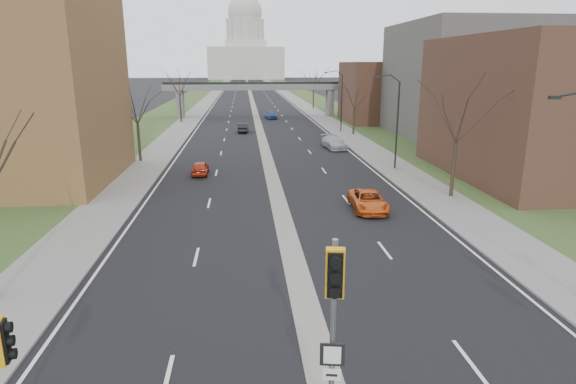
{
  "coord_description": "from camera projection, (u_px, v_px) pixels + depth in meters",
  "views": [
    {
      "loc": [
        -2.38,
        -11.55,
        9.71
      ],
      "look_at": [
        -0.37,
        10.32,
        3.84
      ],
      "focal_mm": 30.0,
      "sensor_mm": 36.0,
      "label": 1
    }
  ],
  "objects": [
    {
      "name": "road_surface",
      "position": [
        250.0,
        94.0,
        158.14
      ],
      "size": [
        20.0,
        600.0,
        0.01
      ],
      "primitive_type": "cube",
      "color": "black",
      "rests_on": "ground"
    },
    {
      "name": "median_strip",
      "position": [
        250.0,
        94.0,
        158.14
      ],
      "size": [
        1.2,
        600.0,
        0.02
      ],
      "primitive_type": "cube",
      "color": "gray",
      "rests_on": "ground"
    },
    {
      "name": "sidewalk_right",
      "position": [
        287.0,
        94.0,
        159.18
      ],
      "size": [
        4.0,
        600.0,
        0.12
      ],
      "primitive_type": "cube",
      "color": "gray",
      "rests_on": "ground"
    },
    {
      "name": "sidewalk_left",
      "position": [
        214.0,
        94.0,
        157.07
      ],
      "size": [
        4.0,
        600.0,
        0.12
      ],
      "primitive_type": "cube",
      "color": "gray",
      "rests_on": "ground"
    },
    {
      "name": "grass_verge_right",
      "position": [
        305.0,
        94.0,
        159.72
      ],
      "size": [
        8.0,
        600.0,
        0.1
      ],
      "primitive_type": "cube",
      "color": "#2D431E",
      "rests_on": "ground"
    },
    {
      "name": "grass_verge_left",
      "position": [
        195.0,
        94.0,
        156.54
      ],
      "size": [
        8.0,
        600.0,
        0.1
      ],
      "primitive_type": "cube",
      "color": "#2D431E",
      "rests_on": "ground"
    },
    {
      "name": "commercial_block_near",
      "position": [
        551.0,
        108.0,
        41.34
      ],
      "size": [
        16.0,
        20.0,
        12.0
      ],
      "primitive_type": "cube",
      "color": "#4D3324",
      "rests_on": "ground"
    },
    {
      "name": "commercial_block_mid",
      "position": [
        470.0,
        81.0,
        64.39
      ],
      "size": [
        18.0,
        22.0,
        15.0
      ],
      "primitive_type": "cube",
      "color": "#4F4E49",
      "rests_on": "ground"
    },
    {
      "name": "commercial_block_far",
      "position": [
        387.0,
        92.0,
        81.83
      ],
      "size": [
        14.0,
        14.0,
        10.0
      ],
      "primitive_type": "cube",
      "color": "#4D3324",
      "rests_on": "ground"
    },
    {
      "name": "pedestrian_bridge",
      "position": [
        256.0,
        91.0,
        89.54
      ],
      "size": [
        34.0,
        3.0,
        6.45
      ],
      "color": "slate",
      "rests_on": "ground"
    },
    {
      "name": "capitol",
      "position": [
        246.0,
        50.0,
        316.89
      ],
      "size": [
        48.0,
        42.0,
        55.75
      ],
      "color": "beige",
      "rests_on": "ground"
    },
    {
      "name": "streetlight_mid",
      "position": [
        390.0,
        95.0,
        43.79
      ],
      "size": [
        2.61,
        0.2,
        8.7
      ],
      "color": "black",
      "rests_on": "sidewalk_right"
    },
    {
      "name": "streetlight_far",
      "position": [
        337.0,
        84.0,
        68.81
      ],
      "size": [
        2.61,
        0.2,
        8.7
      ],
      "color": "black",
      "rests_on": "sidewalk_right"
    },
    {
      "name": "tree_left_b",
      "position": [
        136.0,
        100.0,
        47.63
      ],
      "size": [
        6.75,
        6.75,
        8.81
      ],
      "color": "#382B21",
      "rests_on": "sidewalk_left"
    },
    {
      "name": "tree_left_c",
      "position": [
        179.0,
        80.0,
        80.13
      ],
      "size": [
        7.65,
        7.65,
        9.99
      ],
      "color": "#382B21",
      "rests_on": "sidewalk_left"
    },
    {
      "name": "tree_right_a",
      "position": [
        459.0,
        108.0,
        34.43
      ],
      "size": [
        7.2,
        7.2,
        9.4
      ],
      "color": "#382B21",
      "rests_on": "sidewalk_right"
    },
    {
      "name": "tree_right_b",
      "position": [
        355.0,
        93.0,
        66.39
      ],
      "size": [
        6.3,
        6.3,
        8.22
      ],
      "color": "#382B21",
      "rests_on": "sidewalk_right"
    },
    {
      "name": "tree_right_c",
      "position": [
        314.0,
        76.0,
        104.56
      ],
      "size": [
        7.65,
        7.65,
        9.99
      ],
      "color": "#382B21",
      "rests_on": "sidewalk_right"
    },
    {
      "name": "signal_pole_median",
      "position": [
        334.0,
        308.0,
        11.82
      ],
      "size": [
        0.67,
        0.93,
        5.58
      ],
      "rotation": [
        0.0,
        0.0,
        -0.17
      ],
      "color": "gray",
      "rests_on": "ground"
    },
    {
      "name": "car_left_near",
      "position": [
        200.0,
        168.0,
        43.41
      ],
      "size": [
        1.45,
        3.61,
        1.23
      ],
      "primitive_type": "imported",
      "rotation": [
        0.0,
        0.0,
        3.14
      ],
      "color": "#B42C14",
      "rests_on": "ground"
    },
    {
      "name": "car_left_far",
      "position": [
        243.0,
        128.0,
        70.28
      ],
      "size": [
        1.62,
        4.07,
        1.32
      ],
      "primitive_type": "imported",
      "rotation": [
        0.0,
        0.0,
        3.08
      ],
      "color": "black",
      "rests_on": "ground"
    },
    {
      "name": "car_right_near",
      "position": [
        368.0,
        201.0,
        32.85
      ],
      "size": [
        2.41,
        4.86,
        1.32
      ],
      "primitive_type": "imported",
      "rotation": [
        0.0,
        0.0,
        -0.05
      ],
      "color": "#CD5115",
      "rests_on": "ground"
    },
    {
      "name": "car_right_mid",
      "position": [
        334.0,
        142.0,
        56.62
      ],
      "size": [
        2.73,
        5.32,
        1.48
      ],
      "primitive_type": "imported",
      "rotation": [
        0.0,
        0.0,
        0.13
      ],
      "color": "#A8A9B0",
      "rests_on": "ground"
    },
    {
      "name": "car_right_far",
      "position": [
        271.0,
        115.0,
        87.56
      ],
      "size": [
        2.32,
        4.58,
        1.49
      ],
      "primitive_type": "imported",
      "rotation": [
        0.0,
        0.0,
        0.13
      ],
      "color": "#2B4983",
      "rests_on": "ground"
    }
  ]
}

